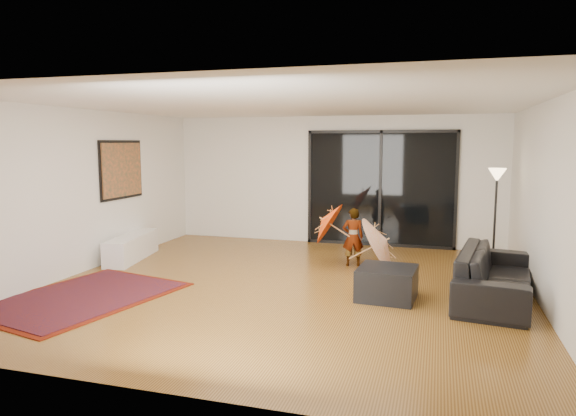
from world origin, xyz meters
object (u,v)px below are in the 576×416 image
at_px(sofa, 495,274).
at_px(child, 353,237).
at_px(media_console, 132,247).
at_px(ottoman, 387,283).

height_order(sofa, child, child).
bearing_deg(child, media_console, -6.52).
relative_size(media_console, ottoman, 2.12).
bearing_deg(media_console, sofa, -16.76).
bearing_deg(child, ottoman, 97.58).
xyz_separation_m(sofa, child, (-2.20, 1.35, 0.17)).
height_order(ottoman, child, child).
distance_m(media_console, child, 4.07).
bearing_deg(sofa, child, 66.96).
relative_size(sofa, child, 2.29).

